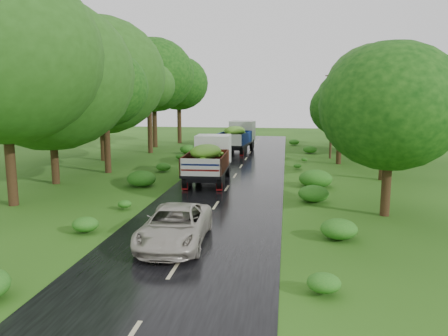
% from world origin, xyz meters
% --- Properties ---
extents(ground, '(120.00, 120.00, 0.00)m').
position_xyz_m(ground, '(0.00, 0.00, 0.00)').
color(ground, '#1E460F').
rests_on(ground, ground).
extents(road, '(6.50, 80.00, 0.02)m').
position_xyz_m(road, '(0.00, 5.00, 0.01)').
color(road, black).
rests_on(road, ground).
extents(road_lines, '(0.12, 69.60, 0.00)m').
position_xyz_m(road_lines, '(0.00, 6.00, 0.02)').
color(road_lines, '#BFB78C').
rests_on(road_lines, road).
extents(truck_near, '(2.51, 6.55, 2.72)m').
position_xyz_m(truck_near, '(-1.39, 14.05, 1.54)').
color(truck_near, black).
rests_on(truck_near, ground).
extents(truck_far, '(3.04, 6.89, 2.81)m').
position_xyz_m(truck_far, '(-1.21, 28.57, 1.59)').
color(truck_far, black).
rests_on(truck_far, ground).
extents(car, '(2.43, 4.90, 1.34)m').
position_xyz_m(car, '(-0.56, 2.28, 0.69)').
color(car, '#AFA99C').
rests_on(car, road).
extents(utility_pole, '(1.29, 0.44, 7.50)m').
position_xyz_m(utility_pole, '(7.07, 25.29, 3.86)').
color(utility_pole, '#382616').
rests_on(utility_pole, ground).
extents(trees_left, '(7.13, 32.53, 9.20)m').
position_xyz_m(trees_left, '(-10.12, 19.76, 6.69)').
color(trees_left, black).
rests_on(trees_left, ground).
extents(trees_right, '(7.42, 31.72, 7.72)m').
position_xyz_m(trees_right, '(9.46, 22.88, 5.23)').
color(trees_right, black).
rests_on(trees_right, ground).
extents(shrubs, '(11.90, 44.00, 0.70)m').
position_xyz_m(shrubs, '(0.00, 14.00, 0.35)').
color(shrubs, '#1C6718').
rests_on(shrubs, ground).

